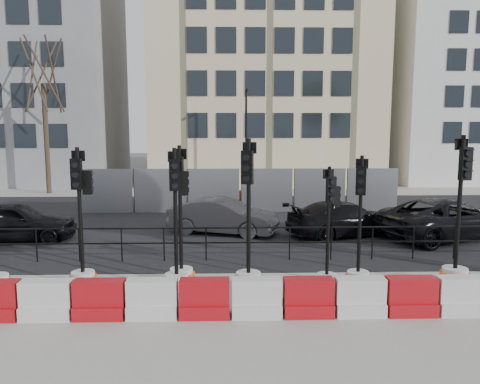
{
  "coord_description": "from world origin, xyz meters",
  "views": [
    {
      "loc": [
        -0.59,
        -11.86,
        3.81
      ],
      "look_at": [
        -0.18,
        3.0,
        1.76
      ],
      "focal_mm": 35.0,
      "sensor_mm": 36.0,
      "label": 1
    }
  ],
  "objects_px": {
    "traffic_signal_h": "(456,256)",
    "traffic_signal_d": "(177,258)",
    "car_a": "(14,222)",
    "car_c": "(345,219)"
  },
  "relations": [
    {
      "from": "traffic_signal_h",
      "to": "car_c",
      "type": "relative_size",
      "value": 0.8
    },
    {
      "from": "car_a",
      "to": "traffic_signal_h",
      "type": "bearing_deg",
      "value": -116.06
    },
    {
      "from": "traffic_signal_h",
      "to": "car_a",
      "type": "relative_size",
      "value": 0.89
    },
    {
      "from": "traffic_signal_h",
      "to": "car_c",
      "type": "distance_m",
      "value": 5.54
    },
    {
      "from": "car_c",
      "to": "traffic_signal_d",
      "type": "bearing_deg",
      "value": 117.48
    },
    {
      "from": "traffic_signal_d",
      "to": "car_a",
      "type": "bearing_deg",
      "value": 134.68
    },
    {
      "from": "traffic_signal_h",
      "to": "traffic_signal_d",
      "type": "bearing_deg",
      "value": 172.79
    },
    {
      "from": "car_c",
      "to": "car_a",
      "type": "bearing_deg",
      "value": 74.34
    },
    {
      "from": "traffic_signal_h",
      "to": "car_a",
      "type": "distance_m",
      "value": 13.58
    },
    {
      "from": "traffic_signal_h",
      "to": "car_a",
      "type": "height_order",
      "value": "traffic_signal_h"
    }
  ]
}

